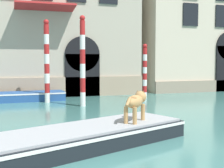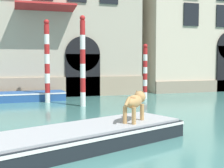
# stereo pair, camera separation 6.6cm
# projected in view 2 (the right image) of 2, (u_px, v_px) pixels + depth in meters

# --- Properties ---
(palazzo_right) EXTENTS (13.24, 6.13, 13.62)m
(palazzo_right) POSITION_uv_depth(u_px,v_px,m) (214.00, 5.00, 25.66)
(palazzo_right) COLOR beige
(palazzo_right) RESTS_ON ground_plane
(boat_foreground) EXTENTS (7.32, 4.34, 0.53)m
(boat_foreground) POSITION_uv_depth(u_px,v_px,m) (65.00, 139.00, 7.90)
(boat_foreground) COLOR black
(boat_foreground) RESTS_ON ground_plane
(dog_on_deck) EXTENTS (0.97, 1.03, 0.87)m
(dog_on_deck) POSITION_uv_depth(u_px,v_px,m) (135.00, 102.00, 8.97)
(dog_on_deck) COLOR tan
(dog_on_deck) RESTS_ON boat_foreground
(boat_moored_near_palazzo) EXTENTS (4.95, 1.69, 0.50)m
(boat_moored_near_palazzo) POSITION_uv_depth(u_px,v_px,m) (20.00, 96.00, 17.50)
(boat_moored_near_palazzo) COLOR #234C8C
(boat_moored_near_palazzo) RESTS_ON ground_plane
(mooring_pole_0) EXTENTS (0.27, 0.27, 3.26)m
(mooring_pole_0) POSITION_uv_depth(u_px,v_px,m) (145.00, 71.00, 18.57)
(mooring_pole_0) COLOR white
(mooring_pole_0) RESTS_ON ground_plane
(mooring_pole_1) EXTENTS (0.27, 0.27, 4.48)m
(mooring_pole_1) POSITION_uv_depth(u_px,v_px,m) (83.00, 61.00, 15.35)
(mooring_pole_1) COLOR white
(mooring_pole_1) RESTS_ON ground_plane
(mooring_pole_2) EXTENTS (0.29, 0.29, 4.46)m
(mooring_pole_2) POSITION_uv_depth(u_px,v_px,m) (47.00, 61.00, 16.73)
(mooring_pole_2) COLOR white
(mooring_pole_2) RESTS_ON ground_plane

